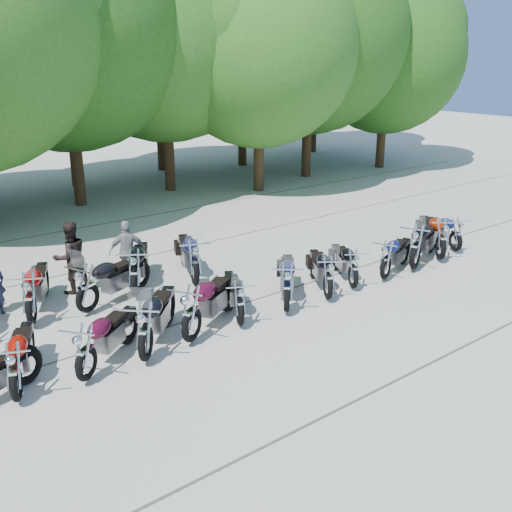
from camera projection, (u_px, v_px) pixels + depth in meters
ground at (298, 320)px, 13.20m from camera, size 90.00×90.00×0.00m
tree_4 at (64, 21)px, 21.07m from camera, size 9.13×9.13×11.20m
tree_5 at (163, 26)px, 23.58m from camera, size 9.04×9.04×11.10m
tree_6 at (259, 47)px, 23.79m from camera, size 8.00×8.00×9.82m
tree_7 at (310, 34)px, 26.46m from camera, size 8.79×8.79×10.79m
tree_8 at (387, 55)px, 29.06m from camera, size 7.53×7.53×9.25m
tree_12 at (64, 49)px, 24.62m from camera, size 7.88×7.88×9.67m
tree_13 at (156, 43)px, 28.14m from camera, size 8.31×8.31×10.20m
tree_14 at (241, 47)px, 29.53m from camera, size 8.02×8.02×9.84m
tree_15 at (316, 25)px, 33.33m from camera, size 9.67×9.67×11.86m
motorcycle_1 at (14, 370)px, 9.90m from camera, size 1.53×2.24×1.23m
motorcycle_2 at (85, 351)px, 10.52m from camera, size 2.20×1.88×1.26m
motorcycle_3 at (145, 330)px, 11.18m from camera, size 2.23×2.27×1.38m
motorcycle_4 at (191, 312)px, 11.91m from camera, size 2.55×1.89×1.41m
motorcycle_5 at (240, 302)px, 12.68m from camera, size 1.54×2.14×1.18m
motorcycle_6 at (287, 286)px, 13.31m from camera, size 2.12×2.26×1.35m
motorcycle_7 at (328, 276)px, 14.04m from camera, size 1.73×2.21×1.24m
motorcycle_8 at (354, 268)px, 14.71m from camera, size 1.57×2.10×1.17m
motorcycle_9 at (386, 259)px, 15.26m from camera, size 2.26×1.39×1.22m
motorcycle_10 at (416, 246)px, 15.93m from camera, size 2.67×1.71×1.45m
motorcycle_11 at (442, 238)px, 16.68m from camera, size 2.16×2.42×1.41m
motorcycle_12 at (456, 234)px, 17.47m from camera, size 1.36×2.16×1.17m
motorcycle_14 at (30, 297)px, 12.68m from camera, size 1.79×2.51×1.38m
motorcycle_15 at (87, 287)px, 13.27m from camera, size 2.48×1.55×1.35m
motorcycle_16 at (135, 272)px, 14.12m from camera, size 2.02×2.47×1.40m
motorcycle_17 at (194, 261)px, 14.81m from camera, size 1.70×2.60×1.42m
rider_1 at (71, 257)px, 14.50m from camera, size 0.88×0.69×1.79m
rider_2 at (128, 251)px, 15.22m from camera, size 1.02×0.71×1.61m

